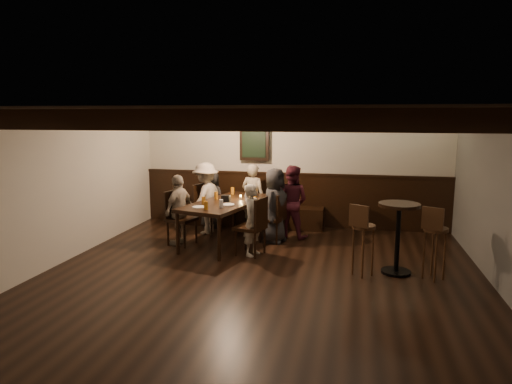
% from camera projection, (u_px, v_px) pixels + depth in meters
% --- Properties ---
extents(room, '(7.00, 7.00, 7.00)m').
position_uv_depth(room, '(268.00, 184.00, 8.51)').
color(room, black).
rests_on(room, ground).
extents(dining_table, '(1.42, 2.26, 0.79)m').
position_uv_depth(dining_table, '(227.00, 205.00, 8.35)').
color(dining_table, black).
rests_on(dining_table, floor).
extents(chair_left_near, '(0.55, 0.55, 0.99)m').
position_uv_depth(chair_left_near, '(207.00, 218.00, 9.13)').
color(chair_left_near, black).
rests_on(chair_left_near, floor).
extents(chair_left_far, '(0.55, 0.55, 0.99)m').
position_uv_depth(chair_left_far, '(181.00, 228.00, 8.34)').
color(chair_left_far, black).
rests_on(chair_left_far, floor).
extents(chair_right_near, '(0.51, 0.51, 0.92)m').
position_uv_depth(chair_right_near, '(273.00, 227.00, 8.51)').
color(chair_right_near, black).
rests_on(chair_right_near, floor).
extents(chair_right_far, '(0.55, 0.55, 0.99)m').
position_uv_depth(chair_right_far, '(251.00, 237.00, 7.71)').
color(chair_right_far, black).
rests_on(chair_right_far, floor).
extents(person_bench_left, '(0.67, 0.52, 1.22)m').
position_uv_depth(person_bench_left, '(212.00, 199.00, 9.56)').
color(person_bench_left, black).
rests_on(person_bench_left, floor).
extents(person_bench_centre, '(0.57, 0.44, 1.38)m').
position_uv_depth(person_bench_centre, '(253.00, 197.00, 9.28)').
color(person_bench_centre, gray).
rests_on(person_bench_centre, floor).
extents(person_bench_right, '(0.79, 0.68, 1.40)m').
position_uv_depth(person_bench_right, '(291.00, 202.00, 8.76)').
color(person_bench_right, '#501B29').
rests_on(person_bench_right, floor).
extents(person_left_near, '(0.73, 1.02, 1.42)m').
position_uv_depth(person_left_near, '(206.00, 198.00, 9.08)').
color(person_left_near, '#A29789').
rests_on(person_left_near, floor).
extents(person_left_far, '(0.49, 0.81, 1.29)m').
position_uv_depth(person_left_far, '(179.00, 210.00, 8.29)').
color(person_left_far, gray).
rests_on(person_left_far, floor).
extents(person_right_near, '(0.59, 0.76, 1.39)m').
position_uv_depth(person_right_near, '(275.00, 205.00, 8.42)').
color(person_right_near, '#242426').
rests_on(person_right_near, floor).
extents(person_right_far, '(0.39, 0.50, 1.21)m').
position_uv_depth(person_right_far, '(253.00, 220.00, 7.64)').
color(person_right_far, '#B6AE9A').
rests_on(person_right_far, floor).
extents(pint_a, '(0.07, 0.07, 0.14)m').
position_uv_depth(pint_a, '(233.00, 191.00, 9.07)').
color(pint_a, '#BF7219').
rests_on(pint_a, dining_table).
extents(pint_b, '(0.07, 0.07, 0.14)m').
position_uv_depth(pint_b, '(255.00, 193.00, 8.79)').
color(pint_b, '#BF7219').
rests_on(pint_b, dining_table).
extents(pint_c, '(0.07, 0.07, 0.14)m').
position_uv_depth(pint_c, '(216.00, 195.00, 8.55)').
color(pint_c, '#BF7219').
rests_on(pint_c, dining_table).
extents(pint_d, '(0.07, 0.07, 0.14)m').
position_uv_depth(pint_d, '(247.00, 197.00, 8.37)').
color(pint_d, silver).
rests_on(pint_d, dining_table).
extents(pint_e, '(0.07, 0.07, 0.14)m').
position_uv_depth(pint_e, '(204.00, 201.00, 8.03)').
color(pint_e, '#BF7219').
rests_on(pint_e, dining_table).
extents(pint_f, '(0.07, 0.07, 0.14)m').
position_uv_depth(pint_f, '(221.00, 204.00, 7.75)').
color(pint_f, silver).
rests_on(pint_f, dining_table).
extents(pint_g, '(0.07, 0.07, 0.14)m').
position_uv_depth(pint_g, '(206.00, 205.00, 7.60)').
color(pint_g, '#BF7219').
rests_on(pint_g, dining_table).
extents(plate_near, '(0.24, 0.24, 0.01)m').
position_uv_depth(plate_near, '(199.00, 207.00, 7.79)').
color(plate_near, white).
rests_on(plate_near, dining_table).
extents(plate_far, '(0.24, 0.24, 0.01)m').
position_uv_depth(plate_far, '(228.00, 205.00, 7.99)').
color(plate_far, white).
rests_on(plate_far, dining_table).
extents(condiment_caddy, '(0.15, 0.10, 0.12)m').
position_uv_depth(condiment_caddy, '(226.00, 199.00, 8.29)').
color(condiment_caddy, black).
rests_on(condiment_caddy, dining_table).
extents(candle, '(0.05, 0.05, 0.05)m').
position_uv_depth(candle, '(241.00, 198.00, 8.55)').
color(candle, beige).
rests_on(candle, dining_table).
extents(high_top_table, '(0.60, 0.60, 1.07)m').
position_uv_depth(high_top_table, '(398.00, 228.00, 6.73)').
color(high_top_table, black).
rests_on(high_top_table, floor).
extents(bar_stool_left, '(0.39, 0.40, 1.08)m').
position_uv_depth(bar_stool_left, '(363.00, 249.00, 6.69)').
color(bar_stool_left, '#382212').
rests_on(bar_stool_left, floor).
extents(bar_stool_right, '(0.39, 0.40, 1.08)m').
position_uv_depth(bar_stool_right, '(434.00, 252.00, 6.53)').
color(bar_stool_right, '#382212').
rests_on(bar_stool_right, floor).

